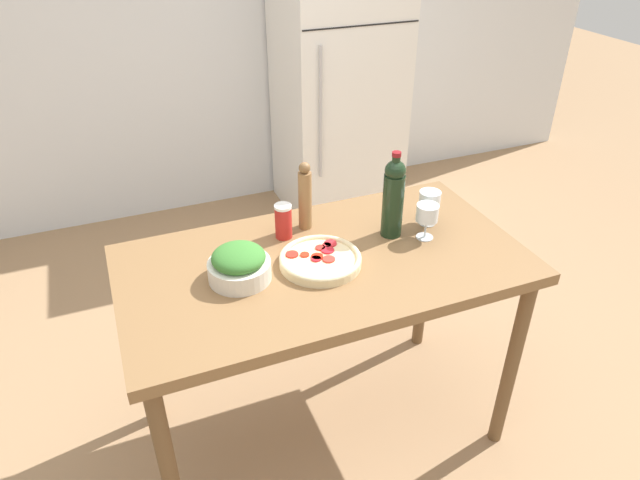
% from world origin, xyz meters
% --- Properties ---
extents(ground_plane, '(14.00, 14.00, 0.00)m').
position_xyz_m(ground_plane, '(0.00, 0.00, 0.00)').
color(ground_plane, '#9E7A56').
extents(wall_back, '(6.40, 0.09, 2.60)m').
position_xyz_m(wall_back, '(-0.00, 2.29, 1.30)').
color(wall_back, silver).
rests_on(wall_back, ground_plane).
extents(refrigerator, '(0.77, 0.70, 1.86)m').
position_xyz_m(refrigerator, '(0.89, 1.91, 0.93)').
color(refrigerator, white).
rests_on(refrigerator, ground_plane).
extents(prep_counter, '(1.46, 0.78, 0.90)m').
position_xyz_m(prep_counter, '(0.00, 0.00, 0.80)').
color(prep_counter, brown).
rests_on(prep_counter, ground_plane).
extents(wine_bottle, '(0.08, 0.08, 0.34)m').
position_xyz_m(wine_bottle, '(0.31, 0.07, 1.06)').
color(wine_bottle, black).
rests_on(wine_bottle, prep_counter).
extents(wine_glass_near, '(0.08, 0.08, 0.14)m').
position_xyz_m(wine_glass_near, '(0.41, -0.01, 1.00)').
color(wine_glass_near, silver).
rests_on(wine_glass_near, prep_counter).
extents(wine_glass_far, '(0.08, 0.08, 0.14)m').
position_xyz_m(wine_glass_far, '(0.48, 0.08, 1.00)').
color(wine_glass_far, silver).
rests_on(wine_glass_far, prep_counter).
extents(pepper_mill, '(0.05, 0.05, 0.28)m').
position_xyz_m(pepper_mill, '(0.02, 0.24, 1.03)').
color(pepper_mill, olive).
rests_on(pepper_mill, prep_counter).
extents(salad_bowl, '(0.22, 0.22, 0.13)m').
position_xyz_m(salad_bowl, '(-0.31, 0.00, 0.95)').
color(salad_bowl, silver).
rests_on(salad_bowl, prep_counter).
extents(homemade_pizza, '(0.29, 0.29, 0.04)m').
position_xyz_m(homemade_pizza, '(-0.02, -0.02, 0.92)').
color(homemade_pizza, beige).
rests_on(homemade_pizza, prep_counter).
extents(salt_canister, '(0.07, 0.07, 0.14)m').
position_xyz_m(salt_canister, '(-0.08, 0.20, 0.97)').
color(salt_canister, '#B2231E').
rests_on(salt_canister, prep_counter).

